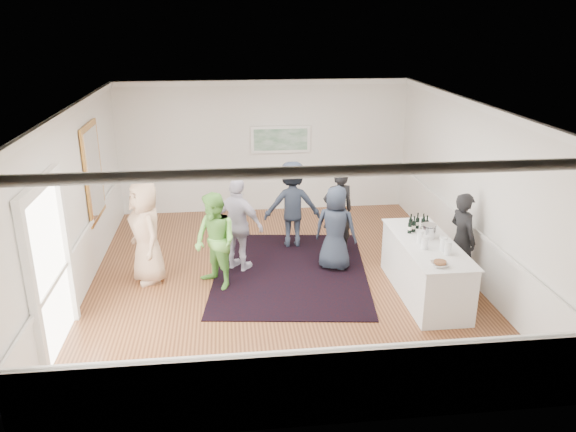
{
  "coord_description": "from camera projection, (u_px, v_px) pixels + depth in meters",
  "views": [
    {
      "loc": [
        -0.93,
        -9.39,
        4.63
      ],
      "look_at": [
        0.16,
        0.2,
        1.16
      ],
      "focal_mm": 35.0,
      "sensor_mm": 36.0,
      "label": 1
    }
  ],
  "objects": [
    {
      "name": "wall_right",
      "position": [
        470.0,
        190.0,
        10.27
      ],
      "size": [
        0.02,
        8.0,
        3.2
      ],
      "primitive_type": "cube",
      "color": "white",
      "rests_on": "floor"
    },
    {
      "name": "guest_navy",
      "position": [
        336.0,
        228.0,
        10.61
      ],
      "size": [
        0.94,
        0.8,
        1.64
      ],
      "primitive_type": "imported",
      "rotation": [
        0.0,
        0.0,
        2.72
      ],
      "color": "#212938",
      "rests_on": "floor"
    },
    {
      "name": "juice_pitchers",
      "position": [
        434.0,
        242.0,
        9.21
      ],
      "size": [
        0.41,
        0.65,
        0.24
      ],
      "color": "#66C245",
      "rests_on": "serving_table"
    },
    {
      "name": "ceiling",
      "position": [
        280.0,
        105.0,
        9.36
      ],
      "size": [
        7.0,
        8.0,
        0.02
      ],
      "primitive_type": "cube",
      "color": "white",
      "rests_on": "wall_back"
    },
    {
      "name": "wine_bottles",
      "position": [
        418.0,
        223.0,
        9.98
      ],
      "size": [
        0.41,
        0.29,
        0.31
      ],
      "color": "black",
      "rests_on": "serving_table"
    },
    {
      "name": "doorway",
      "position": [
        49.0,
        259.0,
        7.82
      ],
      "size": [
        0.1,
        1.78,
        2.56
      ],
      "color": "white",
      "rests_on": "wall_left"
    },
    {
      "name": "nut_bowl",
      "position": [
        440.0,
        263.0,
        8.62
      ],
      "size": [
        0.28,
        0.28,
        0.08
      ],
      "color": "white",
      "rests_on": "serving_table"
    },
    {
      "name": "wainscoting",
      "position": [
        281.0,
        254.0,
        10.27
      ],
      "size": [
        7.0,
        8.0,
        1.0
      ],
      "primitive_type": null,
      "color": "white",
      "rests_on": "floor"
    },
    {
      "name": "guest_green",
      "position": [
        215.0,
        241.0,
        9.85
      ],
      "size": [
        1.04,
        1.08,
        1.74
      ],
      "primitive_type": "imported",
      "rotation": [
        0.0,
        0.0,
        -0.92
      ],
      "color": "#60A843",
      "rests_on": "floor"
    },
    {
      "name": "wall_front",
      "position": [
        317.0,
        307.0,
        6.16
      ],
      "size": [
        7.0,
        0.02,
        3.2
      ],
      "primitive_type": "cube",
      "color": "white",
      "rests_on": "floor"
    },
    {
      "name": "serving_table",
      "position": [
        425.0,
        268.0,
        9.69
      ],
      "size": [
        0.92,
        2.43,
        0.99
      ],
      "color": "white",
      "rests_on": "floor"
    },
    {
      "name": "area_rug",
      "position": [
        291.0,
        271.0,
        10.71
      ],
      "size": [
        3.28,
        4.05,
        0.02
      ],
      "primitive_type": "cube",
      "rotation": [
        0.0,
        0.0,
        -0.12
      ],
      "color": "black",
      "rests_on": "floor"
    },
    {
      "name": "ice_bucket",
      "position": [
        428.0,
        232.0,
        9.67
      ],
      "size": [
        0.26,
        0.26,
        0.25
      ],
      "primitive_type": "cylinder",
      "color": "silver",
      "rests_on": "serving_table"
    },
    {
      "name": "guest_dark_a",
      "position": [
        292.0,
        205.0,
        11.64
      ],
      "size": [
        1.19,
        0.69,
        1.82
      ],
      "primitive_type": "imported",
      "rotation": [
        0.0,
        0.0,
        3.13
      ],
      "color": "#212938",
      "rests_on": "floor"
    },
    {
      "name": "wall_back",
      "position": [
        264.0,
        147.0,
        13.64
      ],
      "size": [
        7.0,
        0.02,
        3.2
      ],
      "primitive_type": "cube",
      "color": "white",
      "rests_on": "floor"
    },
    {
      "name": "guest_lilac",
      "position": [
        239.0,
        225.0,
        10.53
      ],
      "size": [
        1.12,
        0.97,
        1.81
      ],
      "primitive_type": "imported",
      "rotation": [
        0.0,
        0.0,
        2.53
      ],
      "color": "#B4ADC2",
      "rests_on": "floor"
    },
    {
      "name": "floor",
      "position": [
        281.0,
        278.0,
        10.44
      ],
      "size": [
        8.0,
        8.0,
        0.0
      ],
      "primitive_type": "plane",
      "color": "brown",
      "rests_on": "ground"
    },
    {
      "name": "guest_tan",
      "position": [
        146.0,
        232.0,
        10.06
      ],
      "size": [
        0.95,
        1.1,
        1.9
      ],
      "primitive_type": "imported",
      "rotation": [
        0.0,
        0.0,
        -1.12
      ],
      "color": "tan",
      "rests_on": "floor"
    },
    {
      "name": "mirror",
      "position": [
        94.0,
        172.0,
        10.68
      ],
      "size": [
        0.05,
        1.25,
        1.85
      ],
      "color": "#C5883A",
      "rests_on": "wall_left"
    },
    {
      "name": "bartender",
      "position": [
        462.0,
        239.0,
        10.0
      ],
      "size": [
        0.56,
        0.71,
        1.71
      ],
      "primitive_type": "imported",
      "rotation": [
        0.0,
        0.0,
        1.83
      ],
      "color": "black",
      "rests_on": "floor"
    },
    {
      "name": "guest_dark_b",
      "position": [
        338.0,
        211.0,
        11.3
      ],
      "size": [
        0.73,
        0.56,
        1.79
      ],
      "primitive_type": "imported",
      "rotation": [
        0.0,
        0.0,
        3.36
      ],
      "color": "black",
      "rests_on": "floor"
    },
    {
      "name": "landscape_painting",
      "position": [
        281.0,
        139.0,
        13.57
      ],
      "size": [
        1.44,
        0.06,
        0.66
      ],
      "color": "white",
      "rests_on": "wall_back"
    },
    {
      "name": "wall_left",
      "position": [
        76.0,
        204.0,
        9.53
      ],
      "size": [
        0.02,
        8.0,
        3.2
      ],
      "primitive_type": "cube",
      "color": "white",
      "rests_on": "floor"
    }
  ]
}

